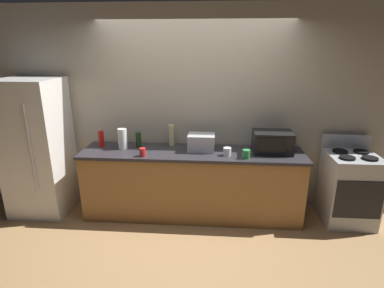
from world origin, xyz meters
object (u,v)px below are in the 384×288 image
refrigerator (38,148)px  mug_red (143,152)px  toaster_oven (201,142)px  paper_towel_roll (123,139)px  stove_range (349,188)px  mug_white (227,152)px  bottle_vinegar (171,135)px  mug_green (246,154)px  microwave (272,142)px  bottle_hot_sauce (101,139)px  bottle_wine (138,140)px

refrigerator → mug_red: size_ratio=17.41×
toaster_oven → paper_towel_roll: paper_towel_roll is taller
stove_range → paper_towel_roll: 2.96m
mug_white → stove_range: bearing=4.1°
bottle_vinegar → mug_green: 1.06m
toaster_oven → paper_towel_roll: 1.02m
bottle_vinegar → mug_green: bottle_vinegar is taller
mug_red → toaster_oven: bearing=21.7°
toaster_oven → paper_towel_roll: size_ratio=1.26×
mug_green → microwave: bearing=35.2°
bottle_hot_sauce → bottle_wine: bearing=0.4°
bottle_hot_sauce → toaster_oven: bearing=-3.0°
microwave → paper_towel_roll: same height
toaster_oven → mug_red: bearing=-158.3°
microwave → bottle_wine: microwave is taller
toaster_oven → mug_green: size_ratio=3.23×
refrigerator → bottle_vinegar: bearing=7.8°
microwave → mug_green: size_ratio=4.56×
paper_towel_roll → toaster_oven: bearing=0.6°
stove_range → toaster_oven: toaster_oven is taller
refrigerator → mug_green: refrigerator is taller
bottle_wine → refrigerator: bearing=-174.2°
stove_range → toaster_oven: (-1.89, 0.06, 0.54)m
bottle_vinegar → stove_range: bearing=-6.0°
mug_green → bottle_hot_sauce: bearing=170.3°
stove_range → bottle_wine: bottle_wine is taller
microwave → mug_red: (-1.59, -0.27, -0.08)m
refrigerator → mug_red: bearing=-8.5°
stove_range → mug_white: 1.64m
stove_range → toaster_oven: bearing=178.2°
mug_white → refrigerator: bearing=177.4°
refrigerator → mug_white: size_ratio=18.21×
mug_red → bottle_vinegar: bearing=57.5°
paper_towel_roll → mug_red: paper_towel_roll is taller
mug_green → toaster_oven: bearing=155.3°
mug_red → mug_white: mug_red is taller
refrigerator → microwave: size_ratio=3.75×
paper_towel_roll → stove_range: bearing=-1.0°
bottle_wine → bottle_vinegar: 0.44m
toaster_oven → bottle_vinegar: size_ratio=1.20×
stove_range → toaster_oven: 1.96m
toaster_oven → mug_white: toaster_oven is taller
stove_range → microwave: microwave is taller
toaster_oven → bottle_wine: toaster_oven is taller
stove_range → bottle_hot_sauce: bearing=177.7°
stove_range → bottle_hot_sauce: size_ratio=5.17×
paper_towel_roll → mug_red: bearing=-39.9°
bottle_hot_sauce → refrigerator: bearing=-171.0°
microwave → bottle_wine: (-1.73, 0.09, -0.04)m
bottle_wine → mug_white: bottle_wine is taller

